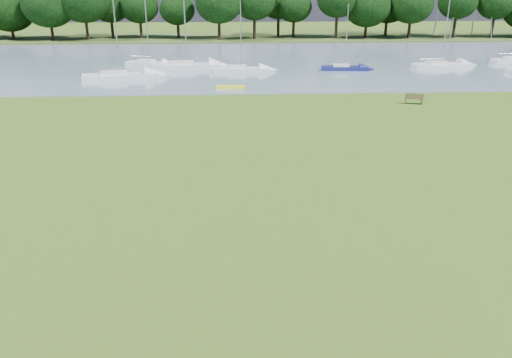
{
  "coord_description": "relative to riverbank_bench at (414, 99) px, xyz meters",
  "views": [
    {
      "loc": [
        0.83,
        -22.57,
        9.47
      ],
      "look_at": [
        1.94,
        -2.0,
        1.31
      ],
      "focal_mm": 35.0,
      "sensor_mm": 36.0,
      "label": 1
    }
  ],
  "objects": [
    {
      "name": "far_bank",
      "position": [
        -16.12,
        54.47,
        -0.46
      ],
      "size": [
        220.0,
        20.0,
        0.4
      ],
      "primitive_type": "cube",
      "color": "#4C6626",
      "rests_on": "ground"
    },
    {
      "name": "sailboat_8",
      "position": [
        -24.85,
        21.2,
        0.07
      ],
      "size": [
        6.02,
        3.46,
        8.09
      ],
      "rotation": [
        0.0,
        0.0,
        -0.34
      ],
      "color": "white",
      "rests_on": "river"
    },
    {
      "name": "kayak",
      "position": [
        -15.21,
        7.1,
        -0.27
      ],
      "size": [
        2.86,
        0.89,
        0.28
      ],
      "primitive_type": "cube",
      "rotation": [
        0.0,
        0.0,
        -0.09
      ],
      "color": "yellow",
      "rests_on": "river"
    },
    {
      "name": "ground",
      "position": [
        -16.12,
        -17.53,
        -0.46
      ],
      "size": [
        220.0,
        220.0,
        0.0
      ],
      "primitive_type": "plane",
      "color": "olive"
    },
    {
      "name": "sailboat_1",
      "position": [
        -2.13,
        16.96,
        0.0
      ],
      "size": [
        5.28,
        1.86,
        7.22
      ],
      "rotation": [
        0.0,
        0.0,
        -0.08
      ],
      "color": "navy",
      "rests_on": "river"
    },
    {
      "name": "riverbank_bench",
      "position": [
        0.0,
        0.0,
        0.0
      ],
      "size": [
        1.54,
        0.82,
        0.91
      ],
      "rotation": [
        0.0,
        0.0,
        -0.27
      ],
      "color": "brown",
      "rests_on": "ground"
    },
    {
      "name": "tree_line",
      "position": [
        -18.38,
        50.47,
        5.5
      ],
      "size": [
        137.42,
        8.26,
        10.0
      ],
      "color": "black",
      "rests_on": "far_bank"
    },
    {
      "name": "sailboat_5",
      "position": [
        9.79,
        18.5,
        0.01
      ],
      "size": [
        6.95,
        2.51,
        8.89
      ],
      "rotation": [
        0.0,
        0.0,
        0.09
      ],
      "color": "white",
      "rests_on": "river"
    },
    {
      "name": "sailboat_3",
      "position": [
        -26.7,
        12.83,
        0.07
      ],
      "size": [
        7.93,
        3.6,
        9.15
      ],
      "rotation": [
        0.0,
        0.0,
        0.2
      ],
      "color": "white",
      "rests_on": "river"
    },
    {
      "name": "sailboat_9",
      "position": [
        -13.98,
        16.63,
        0.02
      ],
      "size": [
        6.17,
        1.76,
        8.3
      ],
      "rotation": [
        0.0,
        0.0,
        0.01
      ],
      "color": "white",
      "rests_on": "river"
    },
    {
      "name": "river",
      "position": [
        -16.12,
        24.47,
        -0.46
      ],
      "size": [
        220.0,
        40.0,
        0.1
      ],
      "primitive_type": "cube",
      "color": "gray",
      "rests_on": "ground"
    },
    {
      "name": "sailboat_0",
      "position": [
        -20.24,
        19.05,
        0.11
      ],
      "size": [
        7.96,
        2.53,
        9.61
      ],
      "rotation": [
        0.0,
        0.0,
        0.04
      ],
      "color": "white",
      "rests_on": "river"
    }
  ]
}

